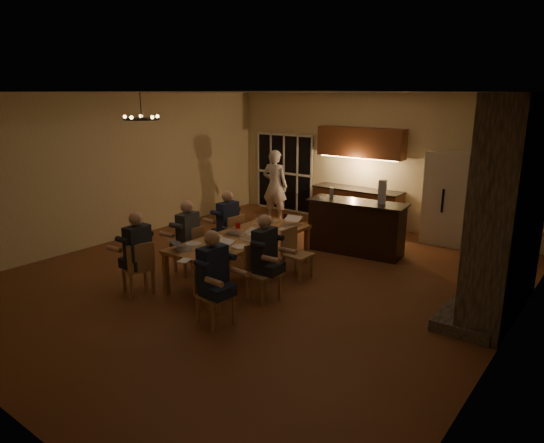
{
  "coord_description": "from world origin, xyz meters",
  "views": [
    {
      "loc": [
        5.09,
        -6.27,
        3.19
      ],
      "look_at": [
        0.06,
        0.3,
        0.99
      ],
      "focal_mm": 32.0,
      "sensor_mm": 36.0,
      "label": 1
    }
  ],
  "objects_px": {
    "dining_table": "(242,257)",
    "mug_front": "(220,239)",
    "laptop_c": "(236,228)",
    "person_right_near": "(213,278)",
    "can_silver": "(216,242)",
    "chair_left_far": "(229,236)",
    "mug_mid": "(266,229)",
    "redcup_far": "(298,219)",
    "plate_far": "(286,230)",
    "person_left_far": "(228,225)",
    "laptop_d": "(249,234)",
    "plate_near": "(240,247)",
    "chair_right_near": "(215,294)",
    "person_left_near": "(138,254)",
    "chandelier": "(142,119)",
    "bar_bottle": "(332,193)",
    "redcup_near": "(199,258)",
    "chair_left_mid": "(188,249)",
    "chair_right_mid": "(264,273)",
    "person_left_mid": "(188,238)",
    "laptop_f": "(290,220)",
    "redcup_mid": "(238,226)",
    "plate_left": "(193,244)",
    "laptop_b": "(219,244)",
    "mug_back": "(258,221)",
    "refrigerator": "(448,198)",
    "laptop_a": "(183,243)",
    "bar_island": "(356,227)",
    "bar_blender": "(382,192)",
    "standing_person": "(275,186)"
  },
  "relations": [
    {
      "from": "plate_near",
      "to": "redcup_mid",
      "type": "bearing_deg",
      "value": 133.27
    },
    {
      "from": "dining_table",
      "to": "can_silver",
      "type": "height_order",
      "value": "can_silver"
    },
    {
      "from": "laptop_d",
      "to": "plate_near",
      "type": "distance_m",
      "value": 0.45
    },
    {
      "from": "chair_left_far",
      "to": "redcup_far",
      "type": "bearing_deg",
      "value": 131.61
    },
    {
      "from": "redcup_far",
      "to": "laptop_a",
      "type": "bearing_deg",
      "value": -100.57
    },
    {
      "from": "redcup_near",
      "to": "plate_left",
      "type": "relative_size",
      "value": 0.45
    },
    {
      "from": "can_silver",
      "to": "refrigerator",
      "type": "bearing_deg",
      "value": 66.05
    },
    {
      "from": "redcup_near",
      "to": "standing_person",
      "type": "bearing_deg",
      "value": 114.86
    },
    {
      "from": "person_left_near",
      "to": "plate_left",
      "type": "height_order",
      "value": "person_left_near"
    },
    {
      "from": "plate_left",
      "to": "laptop_b",
      "type": "bearing_deg",
      "value": 0.57
    },
    {
      "from": "bar_bottle",
      "to": "bar_blender",
      "type": "bearing_deg",
      "value": 12.92
    },
    {
      "from": "dining_table",
      "to": "person_left_mid",
      "type": "height_order",
      "value": "person_left_mid"
    },
    {
      "from": "dining_table",
      "to": "mug_back",
      "type": "relative_size",
      "value": 27.81
    },
    {
      "from": "chair_right_mid",
      "to": "person_left_mid",
      "type": "relative_size",
      "value": 0.64
    },
    {
      "from": "dining_table",
      "to": "bar_bottle",
      "type": "xyz_separation_m",
      "value": [
        0.42,
        2.33,
        0.83
      ]
    },
    {
      "from": "redcup_far",
      "to": "dining_table",
      "type": "bearing_deg",
      "value": -97.81
    },
    {
      "from": "chair_left_mid",
      "to": "plate_near",
      "type": "relative_size",
      "value": 3.42
    },
    {
      "from": "laptop_c",
      "to": "mug_front",
      "type": "height_order",
      "value": "laptop_c"
    },
    {
      "from": "chandelier",
      "to": "bar_bottle",
      "type": "distance_m",
      "value": 3.99
    },
    {
      "from": "chair_left_mid",
      "to": "mug_mid",
      "type": "distance_m",
      "value": 1.46
    },
    {
      "from": "person_right_near",
      "to": "can_silver",
      "type": "bearing_deg",
      "value": 45.18
    },
    {
      "from": "can_silver",
      "to": "bar_bottle",
      "type": "bearing_deg",
      "value": 81.82
    },
    {
      "from": "redcup_far",
      "to": "chandelier",
      "type": "bearing_deg",
      "value": -131.02
    },
    {
      "from": "laptop_d",
      "to": "redcup_far",
      "type": "bearing_deg",
      "value": 100.28
    },
    {
      "from": "chair_left_far",
      "to": "mug_mid",
      "type": "relative_size",
      "value": 8.9
    },
    {
      "from": "chair_left_mid",
      "to": "person_left_near",
      "type": "relative_size",
      "value": 0.64
    },
    {
      "from": "chair_right_near",
      "to": "plate_far",
      "type": "xyz_separation_m",
      "value": [
        -0.51,
        2.4,
        0.31
      ]
    },
    {
      "from": "chair_right_near",
      "to": "plate_near",
      "type": "height_order",
      "value": "chair_right_near"
    },
    {
      "from": "laptop_c",
      "to": "redcup_far",
      "type": "relative_size",
      "value": 2.67
    },
    {
      "from": "bar_island",
      "to": "redcup_near",
      "type": "bearing_deg",
      "value": -105.53
    },
    {
      "from": "dining_table",
      "to": "redcup_far",
      "type": "distance_m",
      "value": 1.53
    },
    {
      "from": "dining_table",
      "to": "mug_front",
      "type": "height_order",
      "value": "mug_front"
    },
    {
      "from": "chair_right_near",
      "to": "person_left_near",
      "type": "xyz_separation_m",
      "value": [
        -1.72,
        0.02,
        0.24
      ]
    },
    {
      "from": "chair_left_far",
      "to": "person_left_far",
      "type": "relative_size",
      "value": 0.64
    },
    {
      "from": "chair_left_far",
      "to": "chair_right_near",
      "type": "bearing_deg",
      "value": 42.73
    },
    {
      "from": "laptop_f",
      "to": "chair_left_far",
      "type": "bearing_deg",
      "value": -163.95
    },
    {
      "from": "dining_table",
      "to": "person_left_far",
      "type": "bearing_deg",
      "value": 146.29
    },
    {
      "from": "redcup_far",
      "to": "plate_far",
      "type": "xyz_separation_m",
      "value": [
        0.18,
        -0.66,
        -0.05
      ]
    },
    {
      "from": "chair_left_far",
      "to": "mug_front",
      "type": "xyz_separation_m",
      "value": [
        0.77,
        -1.07,
        0.36
      ]
    },
    {
      "from": "laptop_c",
      "to": "mug_back",
      "type": "xyz_separation_m",
      "value": [
        -0.13,
        0.77,
        -0.06
      ]
    },
    {
      "from": "chair_left_mid",
      "to": "person_left_near",
      "type": "bearing_deg",
      "value": 16.87
    },
    {
      "from": "chair_right_mid",
      "to": "person_right_near",
      "type": "distance_m",
      "value": 1.11
    },
    {
      "from": "chair_right_near",
      "to": "plate_near",
      "type": "distance_m",
      "value": 1.27
    },
    {
      "from": "dining_table",
      "to": "person_right_near",
      "type": "xyz_separation_m",
      "value": [
        0.87,
        -1.62,
        0.31
      ]
    },
    {
      "from": "plate_far",
      "to": "mug_front",
      "type": "bearing_deg",
      "value": -111.54
    },
    {
      "from": "laptop_c",
      "to": "laptop_f",
      "type": "relative_size",
      "value": 1.0
    },
    {
      "from": "person_left_far",
      "to": "redcup_near",
      "type": "bearing_deg",
      "value": 35.04
    },
    {
      "from": "person_left_mid",
      "to": "chair_right_near",
      "type": "bearing_deg",
      "value": 48.51
    },
    {
      "from": "chair_right_near",
      "to": "chandelier",
      "type": "distance_m",
      "value": 3.56
    },
    {
      "from": "redcup_mid",
      "to": "redcup_far",
      "type": "xyz_separation_m",
      "value": [
        0.58,
        1.13,
        0.0
      ]
    }
  ]
}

